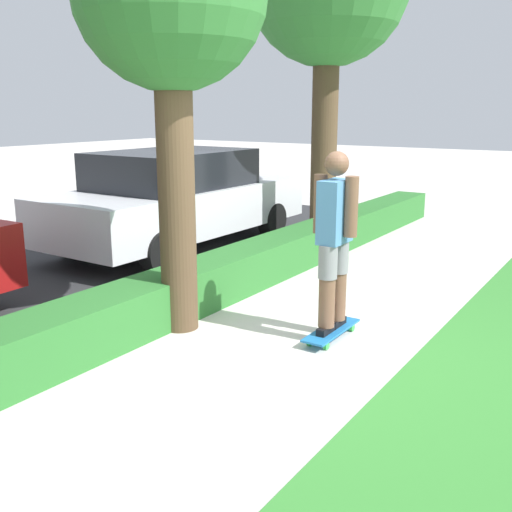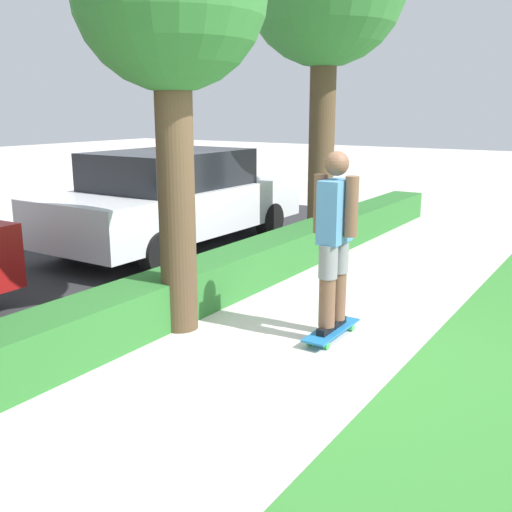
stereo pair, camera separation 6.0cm
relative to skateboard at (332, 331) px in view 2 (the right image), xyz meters
name	(u,v)px [view 2 (the right image)]	position (x,y,z in m)	size (l,w,h in m)	color
ground_plane	(299,348)	(-0.42, 0.14, -0.08)	(60.00, 60.00, 0.00)	beige
street_asphalt	(22,282)	(-0.42, 4.34, -0.07)	(15.49, 5.00, 0.01)	#2D2D30
hedge_row	(171,296)	(-0.42, 1.74, 0.18)	(15.49, 0.60, 0.51)	#2D702D
skateboard	(332,331)	(0.00, 0.00, 0.00)	(0.86, 0.24, 0.10)	#1E6BAD
skater_person	(335,237)	(0.00, 0.00, 0.96)	(0.51, 0.46, 1.77)	black
tree_mid	(170,3)	(-0.60, 1.47, 3.12)	(1.84, 1.84, 4.23)	brown
parked_car_middle	(175,198)	(2.32, 3.98, 0.74)	(4.81, 2.01, 1.59)	silver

